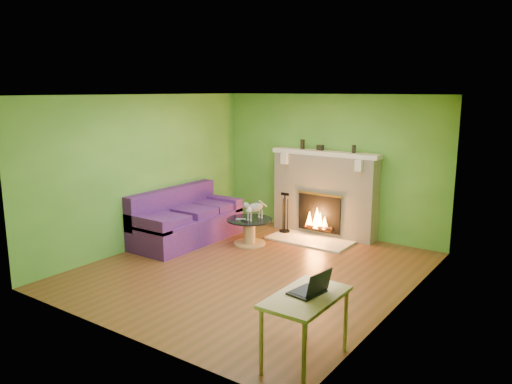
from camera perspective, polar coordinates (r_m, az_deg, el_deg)
floor at (r=7.65m, az=-0.46°, el=-8.86°), size 5.00×5.00×0.00m
ceiling at (r=7.16m, az=-0.49°, el=11.02°), size 5.00×5.00×0.00m
wall_back at (r=9.41m, az=8.42°, el=3.09°), size 5.00×0.00×5.00m
wall_front at (r=5.50m, az=-15.79°, el=-3.30°), size 5.00×0.00×5.00m
wall_left at (r=8.77m, az=-12.53°, el=2.32°), size 0.00×5.00×5.00m
wall_right at (r=6.29m, az=16.47°, el=-1.50°), size 0.00×5.00×5.00m
window_frame at (r=5.41m, az=13.44°, el=-0.71°), size 0.00×1.20×1.20m
window_pane at (r=5.41m, az=13.36°, el=-0.70°), size 0.00×1.06×1.06m
fireplace at (r=9.34m, az=7.81°, el=-0.25°), size 2.10×0.46×1.58m
hearth at (r=9.09m, az=6.18°, el=-5.47°), size 1.50×0.75×0.03m
mantel at (r=9.20m, az=7.88°, el=4.42°), size 2.10×0.28×0.08m
sofa at (r=9.05m, az=-8.16°, el=-3.31°), size 0.95×2.09×0.94m
coffee_table at (r=8.79m, az=-0.74°, el=-4.32°), size 0.80×0.80×0.45m
desk at (r=5.01m, az=5.72°, el=-12.58°), size 0.56×0.96×0.71m
cat at (r=8.70m, az=-0.13°, el=-2.03°), size 0.28×0.57×0.34m
remote_silver at (r=8.70m, az=-1.74°, el=-3.12°), size 0.17×0.12×0.02m
remote_black at (r=8.59m, az=-1.34°, el=-3.32°), size 0.16×0.11×0.02m
laptop at (r=4.98m, az=5.85°, el=-10.06°), size 0.35×0.39×0.26m
fire_tools at (r=9.41m, az=3.31°, el=-2.33°), size 0.20×0.20×0.76m
mantel_vase_left at (r=9.44m, az=5.34°, el=5.46°), size 0.08×0.08×0.18m
mantel_vase_right at (r=8.98m, az=11.12°, el=4.84°), size 0.07×0.07×0.14m
mantel_box at (r=9.27m, az=7.35°, el=5.05°), size 0.12×0.08×0.10m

